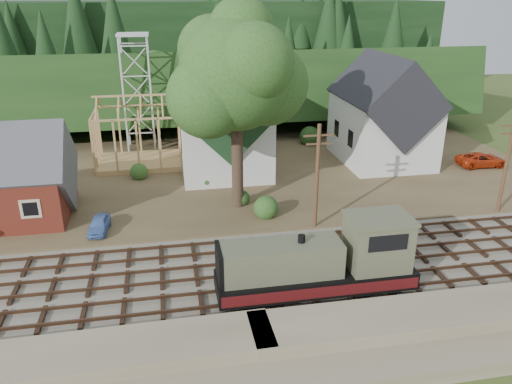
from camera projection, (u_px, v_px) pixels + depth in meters
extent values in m
plane|color=#384C1E|center=(230.00, 275.00, 30.99)|extent=(140.00, 140.00, 0.00)
cube|color=#7F7259|center=(255.00, 370.00, 23.24)|extent=(64.00, 5.00, 1.60)
cube|color=#726B5B|center=(230.00, 274.00, 30.96)|extent=(64.00, 11.00, 0.16)
cube|color=brown|center=(205.00, 175.00, 47.34)|extent=(64.00, 26.00, 0.30)
cube|color=#1E3F19|center=(189.00, 118.00, 69.28)|extent=(70.00, 28.96, 12.74)
cube|color=black|center=(183.00, 96.00, 83.86)|extent=(80.00, 20.00, 12.00)
cube|color=silver|center=(222.00, 135.00, 48.25)|extent=(8.00, 12.00, 6.40)
cube|color=#18361A|center=(221.00, 102.00, 47.06)|extent=(8.40, 12.96, 8.40)
cube|color=silver|center=(229.00, 92.00, 40.84)|extent=(2.40, 2.40, 4.00)
cone|color=#18361A|center=(228.00, 51.00, 39.60)|extent=(5.37, 5.37, 2.60)
cube|color=silver|center=(381.00, 129.00, 50.06)|extent=(8.00, 10.00, 6.40)
cube|color=black|center=(385.00, 98.00, 48.86)|extent=(8.40, 10.80, 8.40)
cube|color=tan|center=(141.00, 162.00, 49.82)|extent=(8.00, 6.00, 0.50)
cube|color=tan|center=(135.00, 95.00, 47.33)|extent=(8.00, 0.18, 0.18)
cube|color=silver|center=(123.00, 96.00, 51.62)|extent=(0.18, 0.18, 12.00)
cube|color=silver|center=(151.00, 95.00, 52.10)|extent=(0.18, 0.18, 12.00)
cube|color=silver|center=(125.00, 91.00, 54.18)|extent=(0.18, 0.18, 12.00)
cube|color=silver|center=(151.00, 90.00, 54.65)|extent=(0.18, 0.18, 12.00)
cube|color=silver|center=(133.00, 34.00, 50.89)|extent=(3.20, 3.20, 0.25)
cylinder|color=#38281E|center=(237.00, 158.00, 38.84)|extent=(0.90, 0.90, 8.00)
sphere|color=#254F1D|center=(236.00, 74.00, 36.40)|extent=(8.40, 8.40, 8.40)
sphere|color=#254F1D|center=(267.00, 84.00, 38.12)|extent=(6.40, 6.40, 6.40)
sphere|color=#254F1D|center=(208.00, 97.00, 35.86)|extent=(6.00, 6.00, 6.00)
cylinder|color=#4C331E|center=(317.00, 179.00, 35.42)|extent=(0.28, 0.28, 8.00)
cube|color=#4C331E|center=(319.00, 135.00, 34.23)|extent=(2.20, 0.12, 0.12)
cube|color=#4C331E|center=(319.00, 144.00, 34.45)|extent=(1.80, 0.12, 0.12)
cylinder|color=#4C331E|center=(506.00, 166.00, 37.97)|extent=(0.28, 0.28, 8.00)
cube|color=black|center=(315.00, 290.00, 28.91)|extent=(11.26, 2.35, 0.33)
cube|color=black|center=(316.00, 279.00, 28.64)|extent=(11.26, 2.72, 1.03)
cube|color=#53553E|center=(281.00, 260.00, 27.73)|extent=(6.76, 2.16, 1.97)
cube|color=#53553E|center=(377.00, 243.00, 28.50)|extent=(3.38, 2.63, 3.00)
cube|color=#53553E|center=(380.00, 218.00, 27.92)|extent=(3.57, 2.82, 0.19)
cube|color=black|center=(388.00, 243.00, 27.04)|extent=(2.25, 0.06, 0.94)
cube|color=#4F1112|center=(323.00, 292.00, 27.39)|extent=(11.26, 0.04, 0.66)
cube|color=#4F1112|center=(309.00, 267.00, 29.90)|extent=(11.26, 0.04, 0.66)
cylinder|color=black|center=(302.00, 241.00, 27.52)|extent=(0.41, 0.41, 0.66)
imported|color=#5F86CC|center=(99.00, 224.00, 35.80)|extent=(1.56, 3.30, 1.09)
imported|color=red|center=(481.00, 160.00, 49.14)|extent=(4.89, 2.35, 1.34)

